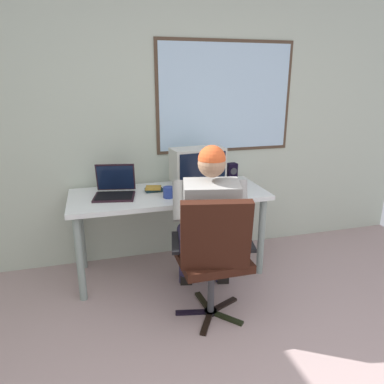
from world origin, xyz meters
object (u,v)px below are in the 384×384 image
crt_monitor (198,165)px  desk_speaker (232,173)px  office_chair (213,251)px  book_stack (154,189)px  desk (169,202)px  laptop (115,187)px  wine_glass (233,182)px  coffee_mug (168,192)px  person_seated (209,223)px

crt_monitor → desk_speaker: size_ratio=2.52×
office_chair → book_stack: office_chair is taller
desk → office_chair: 0.83m
office_chair → laptop: size_ratio=2.58×
desk_speaker → desk: bearing=-168.5°
crt_monitor → wine_glass: size_ratio=3.41×
office_chair → desk_speaker: office_chair is taller
coffee_mug → laptop: bearing=155.8°
desk → person_seated: bearing=-72.1°
person_seated → desk_speaker: bearing=57.0°
laptop → coffee_mug: (0.42, -0.19, -0.02)m
wine_glass → desk_speaker: 0.32m
wine_glass → desk_speaker: desk_speaker is taller
office_chair → desk_speaker: 1.10m
laptop → desk_speaker: bearing=4.2°
desk_speaker → coffee_mug: (-0.66, -0.27, -0.05)m
wine_glass → person_seated: bearing=-130.7°
office_chair → laptop: (-0.59, 0.86, 0.25)m
book_stack → coffee_mug: coffee_mug is taller
desk → desk_speaker: desk_speaker is taller
wine_glass → desk_speaker: (0.11, 0.30, -0.00)m
person_seated → desk_speaker: size_ratio=6.73×
wine_glass → book_stack: wine_glass is taller
crt_monitor → desk: bearing=-176.0°
desk → laptop: (-0.45, 0.05, 0.16)m
office_chair → wine_glass: size_ratio=6.98×
laptop → wine_glass: (0.97, -0.22, 0.03)m
desk → wine_glass: bearing=-17.9°
laptop → coffee_mug: laptop is taller
person_seated → coffee_mug: bearing=116.8°
desk_speaker → coffee_mug: 0.72m
person_seated → coffee_mug: (-0.21, 0.42, 0.13)m
office_chair → person_seated: size_ratio=0.77×
book_stack → coffee_mug: 0.22m
wine_glass → coffee_mug: bearing=177.0°
desk → crt_monitor: size_ratio=3.52×
coffee_mug → office_chair: bearing=-76.0°
desk → wine_glass: size_ratio=12.00×
person_seated → coffee_mug: person_seated is taller
office_chair → person_seated: person_seated is taller
desk → person_seated: (0.18, -0.56, 0.01)m
desk → coffee_mug: size_ratio=18.47×
person_seated → crt_monitor: (0.08, 0.58, 0.30)m
laptop → wine_glass: laptop is taller
office_chair → wine_glass: office_chair is taller
laptop → book_stack: laptop is taller
person_seated → desk: bearing=107.9°
desk → office_chair: office_chair is taller
office_chair → crt_monitor: size_ratio=2.05×
laptop → coffee_mug: size_ratio=4.17×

